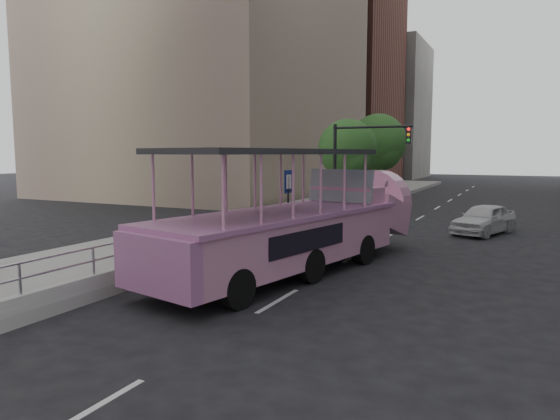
% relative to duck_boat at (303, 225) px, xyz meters
% --- Properties ---
extents(ground, '(160.00, 160.00, 0.00)m').
position_rel_duck_boat_xyz_m(ground, '(-0.11, -1.51, -1.40)').
color(ground, black).
extents(sidewalk, '(5.50, 80.00, 0.30)m').
position_rel_duck_boat_xyz_m(sidewalk, '(-5.86, 8.49, -1.25)').
color(sidewalk, gray).
rests_on(sidewalk, ground).
extents(kerb_wall, '(0.24, 30.00, 0.36)m').
position_rel_duck_boat_xyz_m(kerb_wall, '(-3.23, 0.49, -0.92)').
color(kerb_wall, '#AEAEA9').
rests_on(kerb_wall, sidewalk).
extents(guardrail, '(0.07, 22.00, 0.71)m').
position_rel_duck_boat_xyz_m(guardrail, '(-3.23, 0.49, -0.26)').
color(guardrail, silver).
rests_on(guardrail, kerb_wall).
extents(duck_boat, '(4.92, 11.68, 3.78)m').
position_rel_duck_boat_xyz_m(duck_boat, '(0.00, 0.00, 0.00)').
color(duck_boat, black).
rests_on(duck_boat, ground).
extents(car, '(2.91, 4.36, 1.38)m').
position_rel_duck_boat_xyz_m(car, '(4.59, 9.99, -0.71)').
color(car, silver).
rests_on(car, ground).
extents(parking_sign, '(0.09, 0.67, 2.96)m').
position_rel_duck_boat_xyz_m(parking_sign, '(-2.74, 4.66, 0.44)').
color(parking_sign, black).
rests_on(parking_sign, ground).
extents(traffic_signal, '(4.20, 0.32, 5.20)m').
position_rel_duck_boat_xyz_m(traffic_signal, '(-1.81, 10.99, 2.10)').
color(traffic_signal, black).
rests_on(traffic_signal, ground).
extents(street_tree_near, '(3.52, 3.52, 5.72)m').
position_rel_duck_boat_xyz_m(street_tree_near, '(-3.41, 14.42, 2.42)').
color(street_tree_near, '#3C291B').
rests_on(street_tree_near, ground).
extents(street_tree_far, '(3.97, 3.97, 6.45)m').
position_rel_duck_boat_xyz_m(street_tree_far, '(-3.21, 20.42, 2.90)').
color(street_tree_far, '#3C291B').
rests_on(street_tree_far, ground).
extents(midrise_brick, '(18.00, 16.00, 26.00)m').
position_rel_duck_boat_xyz_m(midrise_brick, '(-18.11, 46.49, 11.60)').
color(midrise_brick, brown).
rests_on(midrise_brick, ground).
extents(midrise_stone_b, '(16.00, 14.00, 20.00)m').
position_rel_duck_boat_xyz_m(midrise_stone_b, '(-16.11, 62.49, 8.60)').
color(midrise_stone_b, gray).
rests_on(midrise_stone_b, ground).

